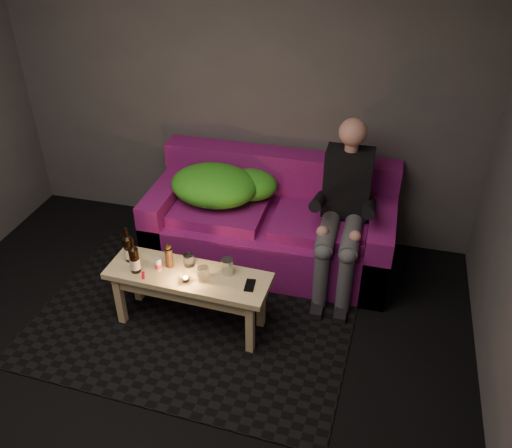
{
  "coord_description": "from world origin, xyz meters",
  "views": [
    {
      "loc": [
        1.19,
        -1.82,
        2.8
      ],
      "look_at": [
        0.34,
        1.47,
        0.54
      ],
      "focal_mm": 38.0,
      "sensor_mm": 36.0,
      "label": 1
    }
  ],
  "objects_px": {
    "coffee_table": "(189,283)",
    "beer_bottle_b": "(134,259)",
    "steel_cup": "(227,267)",
    "person": "(344,206)",
    "beer_bottle_a": "(129,249)",
    "sofa": "(272,225)"
  },
  "relations": [
    {
      "from": "person",
      "to": "beer_bottle_b",
      "type": "height_order",
      "value": "person"
    },
    {
      "from": "beer_bottle_b",
      "to": "steel_cup",
      "type": "xyz_separation_m",
      "value": [
        0.62,
        0.14,
        -0.05
      ]
    },
    {
      "from": "coffee_table",
      "to": "steel_cup",
      "type": "bearing_deg",
      "value": 15.48
    },
    {
      "from": "person",
      "to": "beer_bottle_b",
      "type": "bearing_deg",
      "value": -146.65
    },
    {
      "from": "coffee_table",
      "to": "beer_bottle_a",
      "type": "bearing_deg",
      "value": 174.58
    },
    {
      "from": "beer_bottle_a",
      "to": "steel_cup",
      "type": "relative_size",
      "value": 2.38
    },
    {
      "from": "steel_cup",
      "to": "coffee_table",
      "type": "bearing_deg",
      "value": -164.52
    },
    {
      "from": "sofa",
      "to": "steel_cup",
      "type": "xyz_separation_m",
      "value": [
        -0.11,
        -0.88,
        0.22
      ]
    },
    {
      "from": "beer_bottle_b",
      "to": "steel_cup",
      "type": "height_order",
      "value": "beer_bottle_b"
    },
    {
      "from": "beer_bottle_b",
      "to": "steel_cup",
      "type": "distance_m",
      "value": 0.63
    },
    {
      "from": "coffee_table",
      "to": "beer_bottle_b",
      "type": "xyz_separation_m",
      "value": [
        -0.35,
        -0.06,
        0.18
      ]
    },
    {
      "from": "person",
      "to": "beer_bottle_a",
      "type": "height_order",
      "value": "person"
    },
    {
      "from": "beer_bottle_b",
      "to": "beer_bottle_a",
      "type": "bearing_deg",
      "value": 131.52
    },
    {
      "from": "beer_bottle_a",
      "to": "beer_bottle_b",
      "type": "bearing_deg",
      "value": -48.48
    },
    {
      "from": "coffee_table",
      "to": "beer_bottle_b",
      "type": "distance_m",
      "value": 0.4
    },
    {
      "from": "person",
      "to": "steel_cup",
      "type": "bearing_deg",
      "value": -133.61
    },
    {
      "from": "sofa",
      "to": "person",
      "type": "height_order",
      "value": "person"
    },
    {
      "from": "steel_cup",
      "to": "person",
      "type": "bearing_deg",
      "value": 46.39
    },
    {
      "from": "steel_cup",
      "to": "sofa",
      "type": "bearing_deg",
      "value": 83.15
    },
    {
      "from": "steel_cup",
      "to": "beer_bottle_a",
      "type": "bearing_deg",
      "value": -177.54
    },
    {
      "from": "sofa",
      "to": "beer_bottle_b",
      "type": "height_order",
      "value": "sofa"
    },
    {
      "from": "sofa",
      "to": "coffee_table",
      "type": "bearing_deg",
      "value": -111.12
    }
  ]
}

